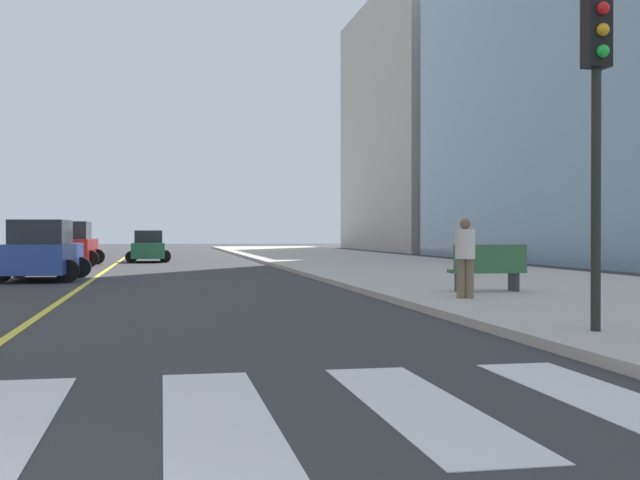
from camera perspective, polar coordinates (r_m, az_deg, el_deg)
The scene contains 9 objects.
sidewalk_kerb_east at distance 25.11m, azimuth 12.43°, elevation -2.86°, with size 10.00×120.00×0.15m, color #B2ADA3.
lane_divider_paint at distance 43.09m, azimuth -13.94°, elevation -1.55°, with size 0.16×80.00×0.01m, color yellow.
parking_garage_concrete at distance 74.81m, azimuth 10.26°, elevation 7.76°, with size 18.00×24.00×21.97m, color #B2ADA3.
car_red_nearest at distance 40.02m, azimuth -17.00°, elevation -0.34°, with size 2.96×4.67×2.06m.
car_blue_second at distance 28.11m, azimuth -18.79°, elevation -0.80°, with size 2.87×4.47×1.96m.
car_green_third at distance 44.16m, azimuth -11.84°, elevation -0.49°, with size 2.34×3.73×1.66m.
traffic_light_near_corner at distance 12.43m, azimuth 18.72°, elevation 9.45°, with size 0.36×0.41×4.75m.
park_bench at distance 19.85m, azimuth 11.62°, elevation -1.98°, with size 1.82×0.61×1.12m.
pedestrian_waiting_east at distance 17.74m, azimuth 10.07°, elevation -0.99°, with size 0.42×0.42×1.70m.
Camera 1 is at (2.24, -3.01, 1.56)m, focal length 45.96 mm.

